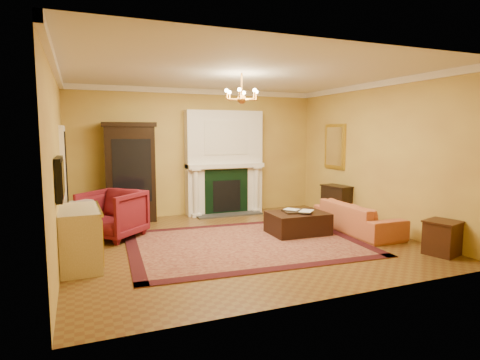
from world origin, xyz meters
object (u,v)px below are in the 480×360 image
console_table (337,203)px  china_cabinet (131,175)px  leather_ottoman (298,223)px  wingback_armchair (113,212)px  end_table (442,238)px  commode (80,237)px  pedestal_table (82,218)px  coral_sofa (358,212)px

console_table → china_cabinet: bearing=151.6°
leather_ottoman → wingback_armchair: bearing=164.4°
wingback_armchair → end_table: wingback_armchair is taller
commode → pedestal_table: bearing=86.5°
commode → leather_ottoman: commode is taller
pedestal_table → end_table: bearing=-28.9°
wingback_armchair → pedestal_table: 0.54m
end_table → leather_ottoman: bearing=126.4°
china_cabinet → coral_sofa: 4.91m
china_cabinet → commode: (-1.10, -2.85, -0.62)m
china_cabinet → leather_ottoman: (2.85, -2.40, -0.83)m
end_table → china_cabinet: bearing=134.4°
coral_sofa → console_table: (0.37, 1.21, -0.02)m
wingback_armchair → console_table: bearing=43.2°
china_cabinet → pedestal_table: 1.90m
leather_ottoman → console_table: bearing=31.8°
china_cabinet → wingback_armchair: china_cabinet is taller
wingback_armchair → leather_ottoman: 3.53m
china_cabinet → console_table: size_ratio=2.84×
coral_sofa → console_table: 1.26m
china_cabinet → pedestal_table: (-1.04, -1.46, -0.61)m
commode → leather_ottoman: bearing=5.1°
china_cabinet → wingback_armchair: size_ratio=2.11×
coral_sofa → china_cabinet: bearing=57.8°
leather_ottoman → end_table: bearing=-52.2°
wingback_armchair → end_table: size_ratio=1.87×
wingback_armchair → commode: (-0.58, -1.47, -0.06)m
pedestal_table → leather_ottoman: 4.02m
wingback_armchair → leather_ottoman: wingback_armchair is taller
wingback_armchair → console_table: size_ratio=1.34×
console_table → leather_ottoman: bearing=-159.4°
wingback_armchair → coral_sofa: size_ratio=0.49×
pedestal_table → end_table: size_ratio=1.43×
pedestal_table → leather_ottoman: (3.90, -0.94, -0.22)m
end_table → console_table: console_table is taller
console_table → leather_ottoman: console_table is taller
pedestal_table → coral_sofa: (5.09, -1.23, -0.05)m
console_table → coral_sofa: bearing=-116.7°
console_table → commode: bearing=-175.9°
wingback_armchair → commode: bearing=-67.0°
console_table → leather_ottoman: (-1.56, -0.92, -0.15)m
china_cabinet → pedestal_table: china_cabinet is taller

